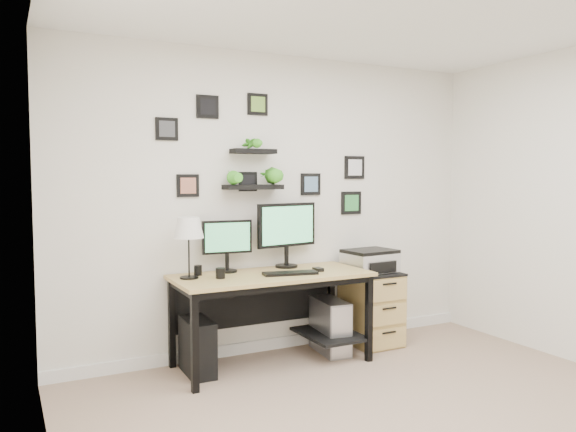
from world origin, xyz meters
TOP-DOWN VIEW (x-y plane):
  - room at (0.00, 1.98)m, footprint 4.00×4.00m
  - desk at (-0.22, 1.67)m, footprint 1.60×0.70m
  - monitor_left at (-0.56, 1.86)m, footprint 0.42×0.18m
  - monitor_right at (-0.01, 1.86)m, footprint 0.60×0.23m
  - keyboard at (-0.14, 1.53)m, footprint 0.46×0.22m
  - mouse at (0.14, 1.57)m, footprint 0.06×0.10m
  - table_lamp at (-0.92, 1.73)m, footprint 0.23×0.23m
  - mug at (-0.71, 1.62)m, footprint 0.07×0.07m
  - pen_cup at (-0.82, 1.83)m, footprint 0.06×0.06m
  - pc_tower_black at (-0.87, 1.69)m, footprint 0.20×0.43m
  - pc_tower_grey at (0.33, 1.68)m, footprint 0.26×0.49m
  - file_cabinet at (0.80, 1.72)m, footprint 0.43×0.53m
  - printer at (0.78, 1.73)m, footprint 0.47×0.39m
  - wall_decor at (-0.24, 1.93)m, footprint 1.98×0.18m

SIDE VIEW (x-z plane):
  - room at x=0.00m, z-range -1.95..2.05m
  - pc_tower_black at x=-0.87m, z-range 0.00..0.43m
  - pc_tower_grey at x=0.33m, z-range 0.00..0.47m
  - file_cabinet at x=0.80m, z-range 0.00..0.67m
  - desk at x=-0.22m, z-range 0.25..1.00m
  - keyboard at x=-0.14m, z-range 0.75..0.77m
  - mouse at x=0.14m, z-range 0.75..0.78m
  - printer at x=0.78m, z-range 0.67..0.87m
  - pen_cup at x=-0.82m, z-range 0.75..0.83m
  - mug at x=-0.71m, z-range 0.75..0.83m
  - monitor_left at x=-0.56m, z-range 0.79..1.22m
  - monitor_right at x=-0.01m, z-range 0.80..1.36m
  - table_lamp at x=-0.92m, z-range 0.89..1.37m
  - wall_decor at x=-0.24m, z-range 1.12..2.18m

